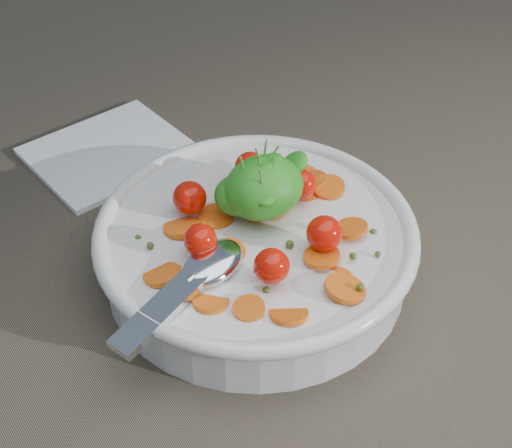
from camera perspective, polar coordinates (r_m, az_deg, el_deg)
ground at (r=0.55m, az=-0.46°, el=-6.08°), size 6.00×6.00×0.00m
bowl at (r=0.55m, az=-0.00°, el=-1.67°), size 0.26×0.25×0.10m
napkin at (r=0.70m, az=-11.61°, el=5.65°), size 0.15×0.13×0.01m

